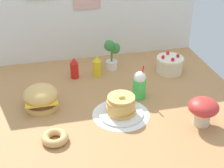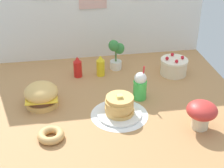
% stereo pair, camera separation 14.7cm
% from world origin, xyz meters
% --- Properties ---
extents(ground_plane, '(2.04, 1.83, 0.02)m').
position_xyz_m(ground_plane, '(0.00, 0.00, -0.01)').
color(ground_plane, '#B27F4C').
extents(back_wall, '(2.04, 0.04, 1.04)m').
position_xyz_m(back_wall, '(-0.00, 0.91, 0.53)').
color(back_wall, silver).
rests_on(back_wall, ground_plane).
extents(doily_mat, '(0.42, 0.42, 0.00)m').
position_xyz_m(doily_mat, '(0.02, -0.13, 0.00)').
color(doily_mat, white).
rests_on(doily_mat, ground_plane).
extents(burger, '(0.25, 0.25, 0.18)m').
position_xyz_m(burger, '(-0.53, 0.11, 0.09)').
color(burger, '#DBA859').
rests_on(burger, ground_plane).
extents(pancake_stack, '(0.33, 0.33, 0.17)m').
position_xyz_m(pancake_stack, '(0.02, -0.12, 0.07)').
color(pancake_stack, white).
rests_on(pancake_stack, doily_mat).
extents(layer_cake, '(0.24, 0.24, 0.17)m').
position_xyz_m(layer_cake, '(0.61, 0.42, 0.07)').
color(layer_cake, beige).
rests_on(layer_cake, ground_plane).
extents(ketchup_bottle, '(0.07, 0.07, 0.19)m').
position_xyz_m(ketchup_bottle, '(-0.23, 0.52, 0.09)').
color(ketchup_bottle, red).
rests_on(ketchup_bottle, ground_plane).
extents(mustard_bottle, '(0.07, 0.07, 0.19)m').
position_xyz_m(mustard_bottle, '(-0.03, 0.50, 0.09)').
color(mustard_bottle, yellow).
rests_on(mustard_bottle, ground_plane).
extents(cream_soda_cup, '(0.11, 0.11, 0.29)m').
position_xyz_m(cream_soda_cup, '(0.22, 0.08, 0.11)').
color(cream_soda_cup, green).
rests_on(cream_soda_cup, ground_plane).
extents(donut_pink_glaze, '(0.18, 0.18, 0.05)m').
position_xyz_m(donut_pink_glaze, '(-0.47, -0.32, 0.03)').
color(donut_pink_glaze, tan).
rests_on(donut_pink_glaze, ground_plane).
extents(potted_plant, '(0.14, 0.11, 0.29)m').
position_xyz_m(potted_plant, '(0.13, 0.61, 0.16)').
color(potted_plant, white).
rests_on(potted_plant, ground_plane).
extents(mushroom_stool, '(0.21, 0.21, 0.20)m').
position_xyz_m(mushroom_stool, '(0.54, -0.36, 0.12)').
color(mushroom_stool, beige).
rests_on(mushroom_stool, ground_plane).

